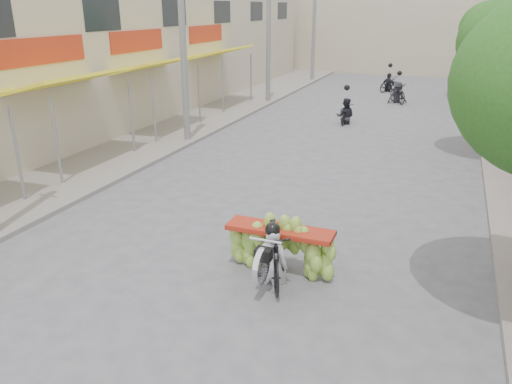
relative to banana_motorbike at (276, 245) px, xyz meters
name	(u,v)px	position (x,y,z in m)	size (l,w,h in m)	color
sidewalk_left	(188,121)	(-8.08, 11.41, -0.62)	(4.00, 60.00, 0.12)	gray
shophouse_row_left	(74,52)	(-13.06, 10.38, 2.32)	(9.77, 40.00, 6.00)	#B9AE92
far_building	(408,25)	(-1.08, 34.41, 2.82)	(20.00, 6.00, 7.00)	#B9AE92
utility_pole_mid	(182,32)	(-6.48, 8.41, 3.34)	(0.60, 0.24, 8.00)	slate
utility_pole_far	(269,24)	(-6.48, 17.41, 3.34)	(0.60, 0.24, 8.00)	slate
utility_pole_back	(314,20)	(-6.48, 26.41, 3.34)	(0.60, 0.24, 8.00)	slate
street_tree_mid	(512,43)	(4.32, 10.41, 3.10)	(3.40, 3.40, 5.25)	#3A2719
street_tree_far	(493,28)	(4.32, 22.41, 3.10)	(3.40, 3.40, 5.25)	#3A2719
banana_motorbike	(276,245)	(0.00, 0.00, 0.00)	(2.20, 1.94, 2.01)	black
bg_motorbike_a	(346,106)	(-1.53, 13.76, 0.09)	(0.80, 1.45, 1.95)	black
bg_motorbike_b	(398,88)	(0.04, 19.74, 0.14)	(1.40, 1.89, 1.95)	black
bg_motorbike_c	(389,79)	(-0.89, 23.45, 0.11)	(1.27, 1.71, 1.95)	black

